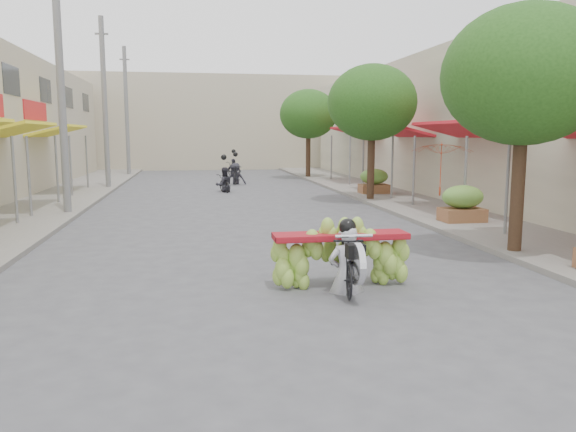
{
  "coord_description": "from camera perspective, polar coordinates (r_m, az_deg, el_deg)",
  "views": [
    {
      "loc": [
        -1.38,
        -6.86,
        2.58
      ],
      "look_at": [
        0.32,
        3.21,
        1.1
      ],
      "focal_mm": 35.0,
      "sensor_mm": 36.0,
      "label": 1
    }
  ],
  "objects": [
    {
      "name": "ground",
      "position": [
        7.46,
        1.72,
        -11.99
      ],
      "size": [
        120.0,
        120.0,
        0.0
      ],
      "primitive_type": "plane",
      "color": "#515156",
      "rests_on": "ground"
    },
    {
      "name": "sidewalk_left",
      "position": [
        22.71,
        -23.87,
        1.17
      ],
      "size": [
        4.0,
        60.0,
        0.12
      ],
      "primitive_type": "cube",
      "color": "gray",
      "rests_on": "ground"
    },
    {
      "name": "sidewalk_right",
      "position": [
        23.55,
        11.31,
        1.94
      ],
      "size": [
        4.0,
        60.0,
        0.12
      ],
      "primitive_type": "cube",
      "color": "gray",
      "rests_on": "ground"
    },
    {
      "name": "shophouse_row_right",
      "position": [
        24.78,
        23.32,
        8.55
      ],
      "size": [
        9.77,
        40.0,
        6.0
      ],
      "color": "#BDB69C",
      "rests_on": "ground"
    },
    {
      "name": "far_building",
      "position": [
        44.89,
        -7.95,
        9.34
      ],
      "size": [
        20.0,
        6.0,
        7.0
      ],
      "primitive_type": "cube",
      "color": "#BBAF93",
      "rests_on": "ground"
    },
    {
      "name": "utility_pole_mid",
      "position": [
        19.34,
        -22.07,
        11.94
      ],
      "size": [
        0.6,
        0.24,
        8.0
      ],
      "color": "slate",
      "rests_on": "ground"
    },
    {
      "name": "utility_pole_far",
      "position": [
        28.19,
        -18.12,
        10.78
      ],
      "size": [
        0.6,
        0.24,
        8.0
      ],
      "color": "slate",
      "rests_on": "ground"
    },
    {
      "name": "utility_pole_back",
      "position": [
        37.11,
        -16.08,
        10.16
      ],
      "size": [
        0.6,
        0.24,
        8.0
      ],
      "color": "slate",
      "rests_on": "ground"
    },
    {
      "name": "street_tree_near",
      "position": [
        12.86,
        22.88,
        12.98
      ],
      "size": [
        3.4,
        3.4,
        5.25
      ],
      "color": "#3A2719",
      "rests_on": "ground"
    },
    {
      "name": "street_tree_mid",
      "position": [
        21.97,
        8.55,
        11.29
      ],
      "size": [
        3.4,
        3.4,
        5.25
      ],
      "color": "#3A2719",
      "rests_on": "ground"
    },
    {
      "name": "street_tree_far",
      "position": [
        33.58,
        2.08,
        10.29
      ],
      "size": [
        3.4,
        3.4,
        5.25
      ],
      "color": "#3A2719",
      "rests_on": "ground"
    },
    {
      "name": "produce_crate_mid",
      "position": [
        16.79,
        17.31,
        1.49
      ],
      "size": [
        1.2,
        0.88,
        1.16
      ],
      "color": "brown",
      "rests_on": "ground"
    },
    {
      "name": "produce_crate_far",
      "position": [
        24.16,
        8.73,
        3.72
      ],
      "size": [
        1.2,
        0.88,
        1.16
      ],
      "color": "brown",
      "rests_on": "ground"
    },
    {
      "name": "banana_motorbike",
      "position": [
        9.41,
        5.68,
        -3.36
      ],
      "size": [
        2.3,
        1.86,
        2.07
      ],
      "color": "black",
      "rests_on": "ground"
    },
    {
      "name": "market_umbrella",
      "position": [
        17.01,
        15.43,
        7.34
      ],
      "size": [
        1.9,
        1.9,
        1.6
      ],
      "rotation": [
        0.0,
        0.0,
        0.08
      ],
      "color": "#A73216",
      "rests_on": "ground"
    },
    {
      "name": "pedestrian",
      "position": [
        24.22,
        8.45,
        4.33
      ],
      "size": [
        0.96,
        0.91,
        1.69
      ],
      "rotation": [
        0.0,
        0.0,
        3.83
      ],
      "color": "silver",
      "rests_on": "ground"
    },
    {
      "name": "bg_motorbike_a",
      "position": [
        25.68,
        -6.51,
        4.19
      ],
      "size": [
        0.88,
        1.47,
        1.95
      ],
      "color": "black",
      "rests_on": "ground"
    },
    {
      "name": "bg_motorbike_b",
      "position": [
        29.56,
        -5.35,
        4.82
      ],
      "size": [
        1.12,
        1.84,
        1.95
      ],
      "color": "black",
      "rests_on": "ground"
    },
    {
      "name": "bg_motorbike_c",
      "position": [
        34.88,
        -5.53,
        5.27
      ],
      "size": [
        1.12,
        1.73,
        1.95
      ],
      "color": "black",
      "rests_on": "ground"
    }
  ]
}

